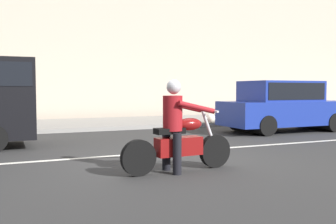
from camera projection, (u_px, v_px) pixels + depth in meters
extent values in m
plane|color=#2D2D2D|center=(160.00, 161.00, 7.63)|extent=(80.00, 80.00, 0.00)
cube|color=gray|center=(84.00, 124.00, 14.96)|extent=(40.00, 4.40, 0.14)
cube|color=#B7A893|center=(69.00, 24.00, 17.81)|extent=(40.00, 1.40, 9.04)
cube|color=silver|center=(102.00, 157.00, 8.07)|extent=(18.00, 0.14, 0.01)
cylinder|color=black|center=(215.00, 151.00, 6.97)|extent=(0.62, 0.16, 0.61)
cylinder|color=black|center=(138.00, 158.00, 6.27)|extent=(0.62, 0.16, 0.61)
cylinder|color=silver|center=(209.00, 131.00, 6.89)|extent=(0.37, 0.08, 0.81)
cube|color=maroon|center=(179.00, 146.00, 6.61)|extent=(0.85, 0.34, 0.32)
ellipsoid|color=maroon|center=(190.00, 124.00, 6.69)|extent=(0.50, 0.27, 0.22)
cube|color=black|center=(170.00, 131.00, 6.51)|extent=(0.54, 0.28, 0.10)
cylinder|color=silver|center=(207.00, 111.00, 6.84)|extent=(0.09, 0.70, 0.04)
sphere|color=silver|center=(210.00, 118.00, 6.89)|extent=(0.17, 0.17, 0.17)
cylinder|color=silver|center=(159.00, 153.00, 6.62)|extent=(0.70, 0.12, 0.07)
cylinder|color=black|center=(177.00, 154.00, 6.37)|extent=(0.16, 0.16, 0.70)
cylinder|color=black|center=(166.00, 150.00, 6.73)|extent=(0.16, 0.16, 0.70)
cylinder|color=maroon|center=(173.00, 113.00, 6.52)|extent=(0.36, 0.36, 0.61)
cylinder|color=maroon|center=(197.00, 107.00, 6.48)|extent=(0.73, 0.14, 0.24)
cylinder|color=maroon|center=(184.00, 106.00, 6.87)|extent=(0.73, 0.14, 0.24)
sphere|color=tan|center=(174.00, 89.00, 6.51)|extent=(0.20, 0.20, 0.20)
sphere|color=#B7B7BC|center=(174.00, 87.00, 6.50)|extent=(0.25, 0.25, 0.25)
cube|color=navy|center=(285.00, 113.00, 12.94)|extent=(4.50, 1.76, 0.80)
cube|color=navy|center=(280.00, 91.00, 12.81)|extent=(2.48, 1.62, 0.68)
cube|color=black|center=(280.00, 91.00, 12.81)|extent=(2.28, 1.65, 0.54)
cylinder|color=black|center=(316.00, 121.00, 13.51)|extent=(0.64, 1.82, 0.64)
cylinder|color=black|center=(251.00, 124.00, 12.41)|extent=(0.64, 1.82, 0.64)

